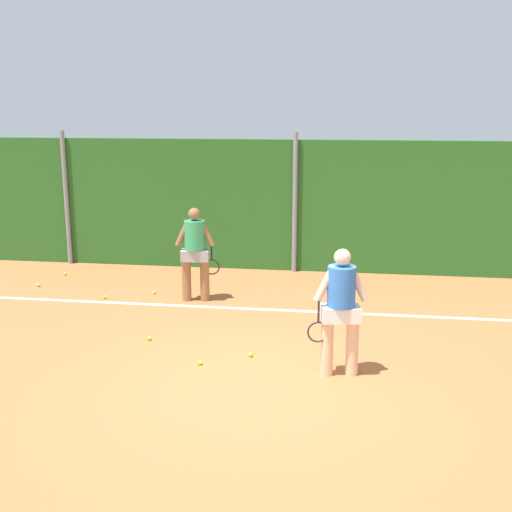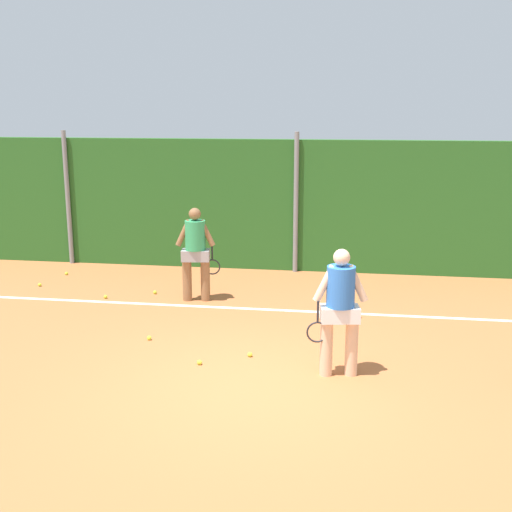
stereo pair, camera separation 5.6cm
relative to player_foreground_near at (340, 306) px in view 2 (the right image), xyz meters
The scene contains 15 objects.
ground_plane 1.86m from the player_foreground_near, 130.12° to the left, with size 26.59×26.59×0.00m, color #B76638.
hedge_fence_backdrop 5.53m from the player_foreground_near, 100.83° to the left, with size 17.29×0.25×2.75m, color #286023.
fence_post_left 8.00m from the player_foreground_near, 138.98° to the left, with size 0.10×0.10×2.91m, color gray.
fence_post_center 5.36m from the player_foreground_near, 101.18° to the left, with size 0.10×0.10×2.91m, color gray.
court_baseline_paint 2.91m from the player_foreground_near, 112.02° to the left, with size 12.63×0.10×0.01m, color white.
player_foreground_near is the anchor object (origin of this frame).
player_midcourt 3.91m from the player_foreground_near, 131.66° to the left, with size 0.77×0.36×1.68m.
tennis_ball_0 4.79m from the player_foreground_near, 137.43° to the left, with size 0.07×0.07×0.07m, color #CCDB33.
tennis_ball_1 6.79m from the player_foreground_near, 150.15° to the left, with size 0.07×0.07×0.07m, color #CCDB33.
tennis_ball_2 7.15m from the player_foreground_near, 143.35° to the left, with size 0.07×0.07×0.07m, color #CCDB33.
tennis_ball_3 1.59m from the player_foreground_near, 160.86° to the left, with size 0.07×0.07×0.07m, color #CCDB33.
tennis_ball_4 2.54m from the player_foreground_near, 82.84° to the left, with size 0.07×0.07×0.07m, color #CCDB33.
tennis_ball_5 3.09m from the player_foreground_near, 163.29° to the left, with size 0.07×0.07×0.07m, color #CCDB33.
tennis_ball_6 5.17m from the player_foreground_near, 146.99° to the left, with size 0.07×0.07×0.07m, color #CCDB33.
tennis_ball_7 2.07m from the player_foreground_near, behind, with size 0.07×0.07×0.07m, color #CCDB33.
Camera 2 is at (1.14, -7.32, 3.42)m, focal length 44.85 mm.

